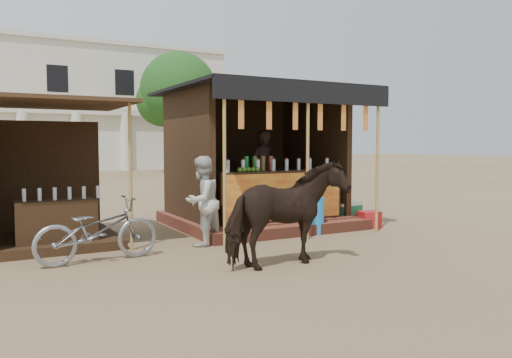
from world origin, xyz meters
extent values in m
plane|color=#846B4C|center=(0.00, 0.00, 0.00)|extent=(120.00, 120.00, 0.00)
cube|color=brown|center=(1.00, 3.50, 0.11)|extent=(3.40, 2.80, 0.22)
cube|color=brown|center=(1.00, 1.95, 0.10)|extent=(3.40, 0.35, 0.20)
cube|color=#322212|center=(1.00, 2.55, 0.69)|extent=(2.60, 0.55, 0.95)
cube|color=red|center=(1.00, 2.27, 0.69)|extent=(2.50, 0.02, 0.88)
cube|color=#322212|center=(1.00, 4.75, 1.47)|extent=(3.00, 0.12, 2.50)
cube|color=#322212|center=(-0.50, 3.50, 1.47)|extent=(0.12, 2.50, 2.50)
cube|color=#322212|center=(2.50, 3.50, 1.47)|extent=(0.12, 2.50, 2.50)
cube|color=black|center=(1.00, 3.30, 2.75)|extent=(3.60, 3.60, 0.06)
cube|color=black|center=(1.00, 1.52, 2.57)|extent=(3.60, 0.06, 0.36)
cylinder|color=tan|center=(-0.60, 1.55, 1.38)|extent=(0.06, 0.06, 2.75)
cylinder|color=tan|center=(1.00, 1.55, 1.38)|extent=(0.06, 0.06, 2.75)
cylinder|color=tan|center=(2.60, 1.55, 1.38)|extent=(0.06, 0.06, 2.75)
cube|color=red|center=(-0.30, 1.55, 2.20)|extent=(0.10, 0.02, 0.55)
cube|color=red|center=(0.22, 1.55, 2.20)|extent=(0.10, 0.02, 0.55)
cube|color=red|center=(0.74, 1.55, 2.20)|extent=(0.10, 0.02, 0.55)
cube|color=red|center=(1.26, 1.55, 2.20)|extent=(0.10, 0.02, 0.55)
cube|color=red|center=(1.78, 1.55, 2.20)|extent=(0.10, 0.02, 0.55)
cube|color=red|center=(2.30, 1.55, 2.20)|extent=(0.10, 0.02, 0.55)
imported|color=black|center=(1.22, 3.60, 1.09)|extent=(0.74, 0.60, 1.74)
cube|color=#322212|center=(-3.00, 3.20, 0.07)|extent=(2.00, 2.00, 0.15)
cube|color=#322212|center=(-3.00, 4.15, 1.05)|extent=(1.90, 0.10, 2.10)
cube|color=#472D19|center=(-3.00, 3.10, 2.35)|extent=(2.40, 2.40, 0.06)
cylinder|color=tan|center=(-1.95, 2.15, 1.18)|extent=(0.05, 0.05, 2.35)
cube|color=#322212|center=(-3.00, 2.70, 0.40)|extent=(1.20, 0.50, 0.80)
imported|color=black|center=(-0.37, 0.04, 0.73)|extent=(1.78, 0.93, 1.46)
imported|color=gray|center=(-2.58, 1.57, 0.46)|extent=(1.79, 0.76, 0.92)
imported|color=silver|center=(-0.83, 1.95, 0.74)|extent=(0.91, 0.85, 1.48)
cylinder|color=#1C81D6|center=(1.41, 2.00, 0.34)|extent=(0.48, 0.48, 0.69)
cube|color=#A91C1C|center=(2.82, 2.00, 0.17)|extent=(0.45, 0.43, 0.33)
cube|color=#197340|center=(2.68, 2.60, 0.20)|extent=(0.68, 0.51, 0.40)
cube|color=white|center=(2.68, 2.60, 0.43)|extent=(0.70, 0.54, 0.06)
cube|color=silver|center=(-2.00, 30.00, 4.00)|extent=(26.00, 7.00, 8.00)
cube|color=silver|center=(-2.00, 26.40, 3.70)|extent=(26.00, 0.50, 0.40)
cube|color=silver|center=(-2.00, 26.50, 8.05)|extent=(26.00, 0.30, 0.25)
cylinder|color=silver|center=(-2.00, 26.40, 1.80)|extent=(0.70, 0.70, 3.60)
cylinder|color=silver|center=(1.00, 26.40, 1.80)|extent=(0.70, 0.70, 3.60)
cylinder|color=silver|center=(4.00, 26.40, 1.80)|extent=(0.70, 0.70, 3.60)
cylinder|color=silver|center=(7.00, 26.40, 1.80)|extent=(0.70, 0.70, 3.60)
cylinder|color=silver|center=(10.00, 26.40, 1.80)|extent=(0.70, 0.70, 3.60)
cylinder|color=#382314|center=(6.00, 22.00, 2.00)|extent=(0.50, 0.50, 4.00)
sphere|color=#255E20|center=(6.00, 22.00, 4.80)|extent=(4.40, 4.40, 4.40)
sphere|color=#255E20|center=(5.20, 22.60, 4.20)|extent=(2.99, 2.99, 2.99)
camera|label=1|loc=(-3.95, -5.67, 1.68)|focal=35.00mm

